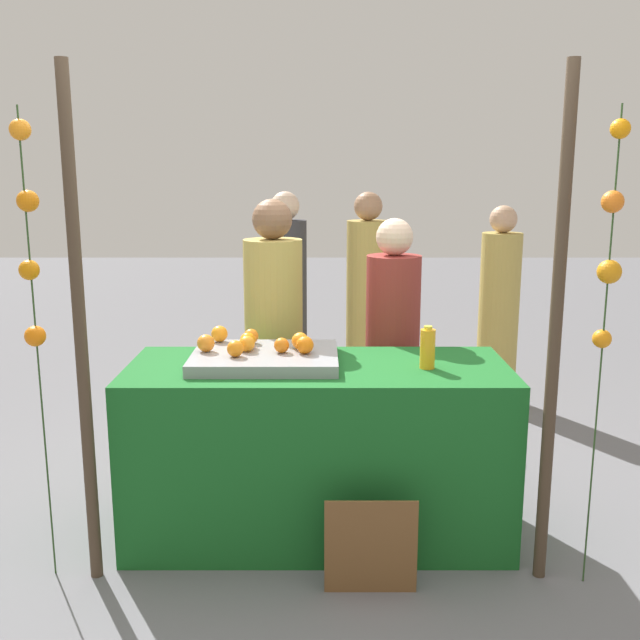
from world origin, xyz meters
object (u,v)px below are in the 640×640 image
Objects in this scene: orange_1 at (237,349)px; juice_bottle at (429,348)px; orange_0 at (208,343)px; vendor_right at (394,362)px; stall_counter at (320,450)px; chalkboard_sign at (372,547)px; vendor_left at (276,355)px.

juice_bottle reaches higher than orange_1.
vendor_right reaches higher than orange_0.
juice_bottle is (0.54, -0.05, 0.55)m from stall_counter.
orange_0 reaches higher than stall_counter.
chalkboard_sign is at bearing -99.49° from vendor_right.
vendor_right is at bearing 97.94° from juice_bottle.
stall_counter is at bearing -67.66° from vendor_left.
juice_bottle is 0.47× the size of chalkboard_sign.
vendor_left is (0.14, 0.70, -0.21)m from orange_1.
orange_0 is (-0.57, 0.04, 0.56)m from stall_counter.
orange_1 is 0.05× the size of vendor_right.
orange_0 is 0.05× the size of vendor_left.
vendor_left reaches higher than chalkboard_sign.
chalkboard_sign is 0.28× the size of vendor_right.
stall_counter is at bearing -123.59° from vendor_right.
orange_0 is at bearing 175.24° from juice_bottle.
vendor_right reaches higher than stall_counter.
orange_0 is at bearing -116.77° from vendor_left.
orange_0 is at bearing 143.64° from chalkboard_sign.
orange_0 is 1.11m from juice_bottle.
orange_0 is at bearing -148.19° from vendor_right.
vendor_left reaches higher than orange_0.
chalkboard_sign is at bearing -67.28° from vendor_left.
chalkboard_sign is at bearing -36.36° from orange_0.
stall_counter is 8.99× the size of juice_bottle.
juice_bottle is at bearing -82.06° from vendor_right.
stall_counter is 1.12× the size of vendor_left.
stall_counter is 4.23× the size of chalkboard_sign.
orange_1 is at bearing -32.26° from orange_0.
stall_counter is 0.69m from orange_1.
orange_1 is at bearing 142.68° from chalkboard_sign.
stall_counter is at bearing -3.85° from orange_0.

